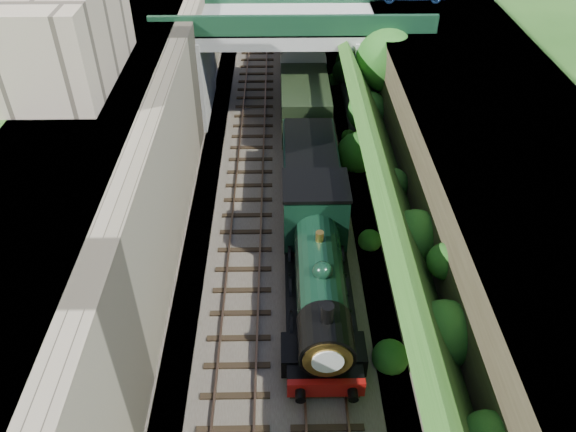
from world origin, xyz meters
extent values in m
cube|color=#473F38|center=(0.00, 20.00, 0.10)|extent=(10.00, 90.00, 0.20)
cube|color=#756B56|center=(-5.50, 20.00, 3.50)|extent=(1.00, 90.00, 7.00)
cube|color=#262628|center=(-9.00, 20.00, 3.50)|extent=(6.00, 90.00, 7.00)
cube|color=#262628|center=(9.50, 20.00, 3.12)|extent=(8.00, 90.00, 6.25)
cube|color=#1E4714|center=(5.00, 20.00, 2.70)|extent=(4.02, 90.00, 6.36)
sphere|color=#194C14|center=(5.11, 2.36, 3.08)|extent=(2.25, 2.25, 2.25)
sphere|color=#194C14|center=(5.60, 4.98, 3.88)|extent=(1.37, 1.37, 1.37)
sphere|color=#194C14|center=(5.08, 7.24, 3.03)|extent=(2.38, 2.38, 2.38)
sphere|color=#194C14|center=(4.89, 11.47, 2.72)|extent=(1.53, 1.53, 1.53)
sphere|color=#194C14|center=(6.26, 13.14, 4.95)|extent=(1.43, 1.43, 1.43)
sphere|color=#194C14|center=(3.96, 16.66, 1.21)|extent=(2.28, 2.28, 2.28)
sphere|color=#194C14|center=(4.72, 19.12, 2.44)|extent=(2.34, 2.34, 2.34)
sphere|color=#194C14|center=(6.01, 22.48, 4.55)|extent=(1.85, 1.85, 1.85)
sphere|color=#194C14|center=(4.15, 26.76, 1.52)|extent=(1.59, 1.59, 1.59)
sphere|color=#194C14|center=(4.29, 28.11, 1.74)|extent=(1.25, 1.25, 1.25)
sphere|color=#194C14|center=(4.67, 32.55, 2.36)|extent=(2.13, 2.13, 2.13)
sphere|color=#194C14|center=(4.22, 35.36, 1.63)|extent=(2.02, 2.02, 2.02)
sphere|color=#194C14|center=(4.26, 38.26, 1.70)|extent=(1.41, 1.41, 1.41)
cube|color=black|center=(-2.00, 20.00, 0.24)|extent=(2.50, 90.00, 0.07)
cube|color=brown|center=(-2.72, 20.00, 0.33)|extent=(0.08, 90.00, 0.14)
cube|color=brown|center=(-1.28, 20.00, 0.33)|extent=(0.08, 90.00, 0.14)
cube|color=black|center=(1.20, 20.00, 0.24)|extent=(2.50, 90.00, 0.07)
cube|color=brown|center=(0.48, 20.00, 0.33)|extent=(0.08, 90.00, 0.14)
cube|color=brown|center=(1.92, 20.00, 0.33)|extent=(0.08, 90.00, 0.14)
cube|color=gray|center=(0.50, 24.00, 5.70)|extent=(16.00, 6.00, 0.90)
cube|color=#173F26|center=(0.50, 21.15, 6.65)|extent=(16.00, 0.30, 1.20)
cube|color=gray|center=(-5.50, 24.00, 2.85)|extent=(1.40, 6.40, 5.70)
cube|color=gray|center=(5.20, 24.00, 2.85)|extent=(2.40, 6.40, 5.70)
cube|color=gray|center=(-9.50, 14.00, 9.00)|extent=(4.00, 8.00, 4.00)
cylinder|color=black|center=(5.80, 20.80, 2.20)|extent=(0.30, 0.30, 4.40)
sphere|color=#194C14|center=(5.80, 20.80, 4.80)|extent=(3.60, 3.60, 3.60)
sphere|color=#194C14|center=(6.30, 21.60, 4.20)|extent=(2.40, 2.40, 2.40)
cube|color=black|center=(1.20, 5.89, 0.50)|extent=(2.40, 8.40, 0.60)
cube|color=black|center=(1.20, 6.89, 1.05)|extent=(2.70, 10.00, 0.35)
cube|color=maroon|center=(1.20, 1.79, 0.95)|extent=(2.70, 0.25, 0.70)
cylinder|color=black|center=(1.20, 6.09, 2.35)|extent=(1.90, 5.60, 1.90)
cylinder|color=black|center=(1.20, 2.79, 2.35)|extent=(1.96, 1.80, 1.96)
cylinder|color=white|center=(1.20, 1.81, 2.35)|extent=(1.10, 0.05, 1.10)
cylinder|color=black|center=(1.20, 2.79, 3.55)|extent=(0.44, 0.44, 0.90)
sphere|color=black|center=(1.20, 5.09, 3.35)|extent=(0.76, 0.76, 0.76)
cylinder|color=#A57F33|center=(1.20, 6.89, 3.45)|extent=(0.32, 0.32, 0.50)
cube|color=black|center=(1.20, 9.69, 2.50)|extent=(2.75, 2.40, 2.80)
cube|color=black|center=(1.20, 9.69, 3.95)|extent=(2.85, 2.50, 0.15)
cube|color=black|center=(-0.05, 3.29, 0.85)|extent=(0.60, 1.40, 0.90)
cube|color=black|center=(2.45, 3.29, 0.85)|extent=(0.60, 1.40, 0.90)
cube|color=black|center=(1.20, 14.09, 0.45)|extent=(2.30, 6.00, 0.50)
cube|color=black|center=(1.20, 14.09, 0.70)|extent=(2.60, 6.00, 0.50)
cube|color=black|center=(1.20, 14.09, 1.90)|extent=(2.70, 6.00, 2.40)
cube|color=black|center=(1.20, 14.09, 3.15)|extent=(2.50, 5.60, 0.20)
cube|color=black|center=(1.20, 26.69, 0.40)|extent=(2.30, 17.00, 0.40)
cube|color=black|center=(1.20, 26.69, 0.65)|extent=(2.50, 17.00, 0.50)
cube|color=black|center=(1.20, 26.69, 2.15)|extent=(2.80, 18.00, 2.70)
cube|color=slate|center=(1.20, 26.69, 3.65)|extent=(2.90, 18.00, 0.50)
cube|color=black|center=(1.20, 45.49, 0.40)|extent=(2.30, 17.00, 0.40)
camera|label=1|loc=(-0.30, -9.71, 17.63)|focal=35.00mm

